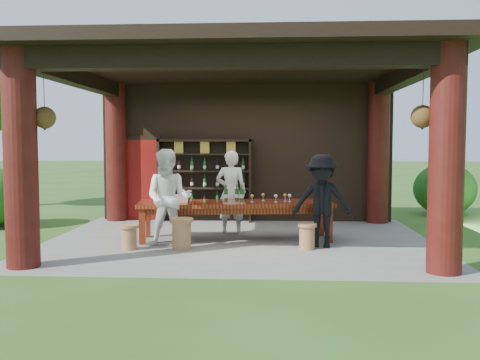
# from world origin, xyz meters

# --- Properties ---
(ground) EXTENTS (90.00, 90.00, 0.00)m
(ground) POSITION_xyz_m (0.00, 0.00, 0.00)
(ground) COLOR #2D5119
(ground) RESTS_ON ground
(pavilion) EXTENTS (7.50, 6.00, 3.60)m
(pavilion) POSITION_xyz_m (-0.01, 0.43, 2.13)
(pavilion) COLOR slate
(pavilion) RESTS_ON ground
(wine_shelf) EXTENTS (2.25, 0.34, 1.98)m
(wine_shelf) POSITION_xyz_m (-0.97, 2.45, 1.00)
(wine_shelf) COLOR black
(wine_shelf) RESTS_ON ground
(tasting_table) EXTENTS (3.85, 1.39, 0.75)m
(tasting_table) POSITION_xyz_m (-0.06, 0.08, 0.64)
(tasting_table) COLOR #52140B
(tasting_table) RESTS_ON ground
(stool_near_left) EXTENTS (0.42, 0.42, 0.56)m
(stool_near_left) POSITION_xyz_m (-0.96, -0.93, 0.29)
(stool_near_left) COLOR #96623C
(stool_near_left) RESTS_ON ground
(stool_near_right) EXTENTS (0.35, 0.35, 0.46)m
(stool_near_right) POSITION_xyz_m (1.27, -0.77, 0.24)
(stool_near_right) COLOR #96623C
(stool_near_right) RESTS_ON ground
(stool_far_left) EXTENTS (0.34, 0.34, 0.44)m
(stool_far_left) POSITION_xyz_m (-1.89, -1.01, 0.23)
(stool_far_left) COLOR #96623C
(stool_far_left) RESTS_ON ground
(host) EXTENTS (0.67, 0.47, 1.74)m
(host) POSITION_xyz_m (-0.21, 0.79, 0.87)
(host) COLOR silver
(host) RESTS_ON ground
(guest_woman) EXTENTS (0.88, 0.69, 1.78)m
(guest_woman) POSITION_xyz_m (-1.23, -0.71, 0.89)
(guest_woman) COLOR white
(guest_woman) RESTS_ON ground
(guest_man) EXTENTS (1.18, 0.80, 1.69)m
(guest_man) POSITION_xyz_m (1.55, -0.55, 0.84)
(guest_man) COLOR black
(guest_man) RESTS_ON ground
(table_bottles) EXTENTS (0.40, 0.13, 0.31)m
(table_bottles) POSITION_xyz_m (-0.10, 0.36, 0.90)
(table_bottles) COLOR #194C1E
(table_bottles) RESTS_ON tasting_table
(table_glasses) EXTENTS (0.80, 0.30, 0.15)m
(table_glasses) POSITION_xyz_m (0.66, 0.17, 0.82)
(table_glasses) COLOR silver
(table_glasses) RESTS_ON tasting_table
(napkin_basket) EXTENTS (0.28, 0.21, 0.14)m
(napkin_basket) POSITION_xyz_m (-1.12, -0.07, 0.82)
(napkin_basket) COLOR #BF6672
(napkin_basket) RESTS_ON tasting_table
(shrubs) EXTENTS (14.90, 9.10, 1.36)m
(shrubs) POSITION_xyz_m (2.97, 0.81, 0.57)
(shrubs) COLOR #194C14
(shrubs) RESTS_ON ground
(trees) EXTENTS (21.35, 11.31, 4.80)m
(trees) POSITION_xyz_m (3.86, 1.32, 3.37)
(trees) COLOR #3F2819
(trees) RESTS_ON ground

